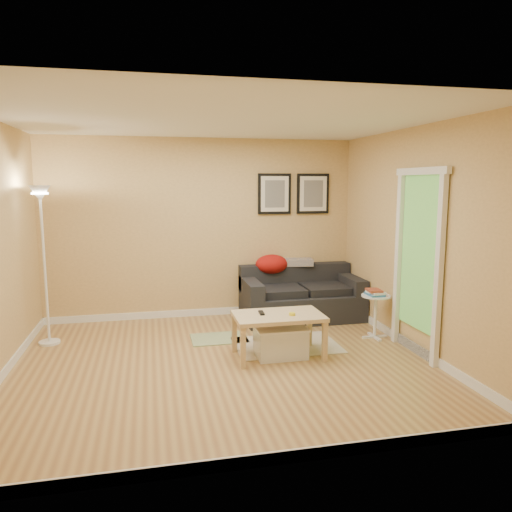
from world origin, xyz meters
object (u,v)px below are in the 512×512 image
sofa (302,293)px  storage_bin (281,341)px  coffee_table (278,335)px  floor_lamp (45,270)px  side_table (375,316)px  book_stack (375,292)px

sofa → storage_bin: 1.63m
coffee_table → sofa: bearing=51.0°
floor_lamp → sofa: bearing=6.9°
side_table → book_stack: bearing=-175.0°
sofa → storage_bin: size_ratio=2.94×
sofa → coffee_table: sofa is taller
storage_bin → book_stack: book_stack is taller
side_table → floor_lamp: floor_lamp is taller
coffee_table → storage_bin: 0.08m
book_stack → floor_lamp: size_ratio=0.13×
side_table → book_stack: book_stack is taller
storage_bin → side_table: size_ratio=1.04×
storage_bin → floor_lamp: bearing=158.7°
coffee_table → book_stack: (1.36, 0.39, 0.35)m
storage_bin → book_stack: 1.45m
storage_bin → book_stack: (1.34, 0.39, 0.42)m
coffee_table → floor_lamp: size_ratio=0.51×
storage_bin → floor_lamp: (-2.67, 1.04, 0.74)m
coffee_table → side_table: side_table is taller
floor_lamp → storage_bin: bearing=-21.3°
sofa → side_table: size_ratio=3.05×
coffee_table → book_stack: size_ratio=4.09×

